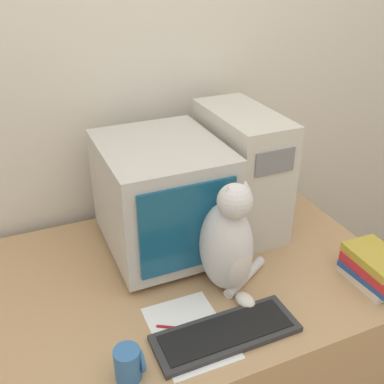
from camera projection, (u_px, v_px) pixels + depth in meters
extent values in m
cube|color=beige|center=(132.00, 86.00, 1.76)|extent=(7.00, 0.05, 2.50)
cube|color=tan|center=(187.00, 345.00, 1.75)|extent=(1.39, 0.94, 0.73)
cube|color=#BCB7AD|center=(164.00, 242.00, 1.70)|extent=(0.28, 0.29, 0.02)
cube|color=#BCB7AD|center=(162.00, 194.00, 1.60)|extent=(0.41, 0.48, 0.39)
cube|color=navy|center=(188.00, 228.00, 1.41)|extent=(0.32, 0.01, 0.30)
cube|color=beige|center=(240.00, 170.00, 1.74)|extent=(0.22, 0.44, 0.47)
cube|color=slate|center=(275.00, 162.00, 1.49)|extent=(0.15, 0.01, 0.09)
cube|color=#2D2D2D|center=(226.00, 333.00, 1.30)|extent=(0.43, 0.15, 0.02)
cube|color=black|center=(226.00, 331.00, 1.30)|extent=(0.39, 0.12, 0.00)
ellipsoid|color=silver|center=(226.00, 247.00, 1.43)|extent=(0.18, 0.22, 0.31)
ellipsoid|color=beige|center=(239.00, 265.00, 1.39)|extent=(0.09, 0.07, 0.17)
sphere|color=silver|center=(235.00, 201.00, 1.32)|extent=(0.12, 0.12, 0.11)
cone|color=silver|center=(228.00, 191.00, 1.29)|extent=(0.04, 0.04, 0.03)
cone|color=silver|center=(246.00, 185.00, 1.31)|extent=(0.04, 0.04, 0.03)
ellipsoid|color=beige|center=(245.00, 300.00, 1.41)|extent=(0.06, 0.08, 0.04)
cylinder|color=silver|center=(245.00, 277.00, 1.52)|extent=(0.21, 0.14, 0.03)
cube|color=beige|center=(374.00, 277.00, 1.52)|extent=(0.15, 0.19, 0.03)
cube|color=#234793|center=(374.00, 274.00, 1.50)|extent=(0.15, 0.21, 0.02)
cube|color=red|center=(377.00, 267.00, 1.49)|extent=(0.14, 0.21, 0.03)
cube|color=gold|center=(377.00, 258.00, 1.48)|extent=(0.14, 0.21, 0.03)
cylinder|color=maroon|center=(183.00, 329.00, 1.33)|extent=(0.14, 0.09, 0.01)
cube|color=white|center=(190.00, 332.00, 1.32)|extent=(0.21, 0.30, 0.00)
cylinder|color=#33669E|center=(128.00, 364.00, 1.16)|extent=(0.07, 0.07, 0.10)
torus|color=#33669E|center=(141.00, 360.00, 1.17)|extent=(0.01, 0.07, 0.07)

